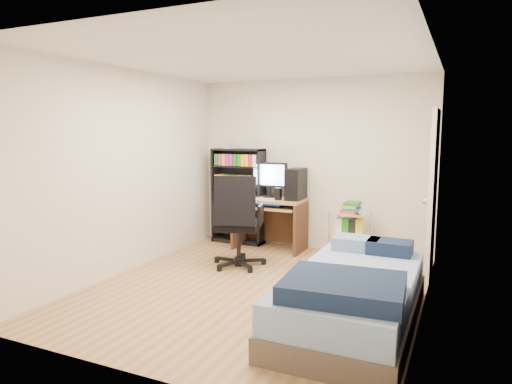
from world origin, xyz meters
The scene contains 7 objects.
room centered at (0.00, 0.00, 1.25)m, with size 3.58×4.08×2.58m.
media_shelf centered at (-1.13, 1.84, 0.76)m, with size 0.83×0.28×1.54m.
computer_desk centered at (-0.43, 1.72, 0.69)m, with size 1.02×0.59×1.28m.
office_chair centered at (-0.55, 0.66, 0.38)m, with size 0.88×0.88×1.20m.
wire_cart centered at (0.68, 1.64, 0.52)m, with size 0.53×0.41×0.80m.
bed centered at (1.20, -0.50, 0.27)m, with size 1.07×2.14×0.61m.
door centered at (1.72, 1.35, 1.00)m, with size 0.12×0.80×2.00m.
Camera 1 is at (2.05, -4.44, 1.74)m, focal length 32.00 mm.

